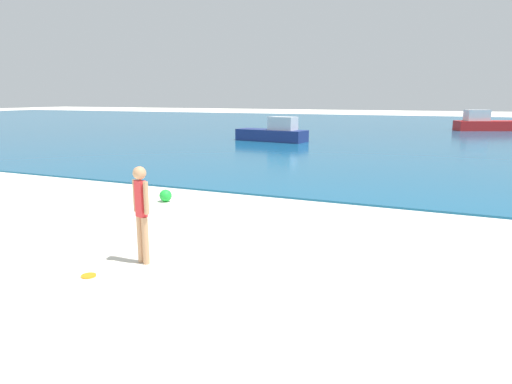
# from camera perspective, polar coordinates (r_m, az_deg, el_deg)

# --- Properties ---
(water) EXTENTS (160.00, 60.00, 0.06)m
(water) POSITION_cam_1_polar(r_m,az_deg,el_deg) (42.06, 19.10, 7.35)
(water) COLOR #14567F
(water) RESTS_ON ground
(person_standing) EXTENTS (0.37, 0.22, 1.68)m
(person_standing) POSITION_cam_1_polar(r_m,az_deg,el_deg) (7.95, -14.08, -2.06)
(person_standing) COLOR tan
(person_standing) RESTS_ON ground
(frisbee) EXTENTS (0.23, 0.23, 0.03)m
(frisbee) POSITION_cam_1_polar(r_m,az_deg,el_deg) (7.89, -20.12, -9.76)
(frisbee) COLOR orange
(frisbee) RESTS_ON ground
(boat_near) EXTENTS (4.68, 2.08, 1.54)m
(boat_near) POSITION_cam_1_polar(r_m,az_deg,el_deg) (28.96, 2.23, 7.38)
(boat_near) COLOR navy
(boat_near) RESTS_ON water
(boat_far) EXTENTS (5.21, 3.43, 1.70)m
(boat_far) POSITION_cam_1_polar(r_m,az_deg,el_deg) (42.61, 26.57, 7.65)
(boat_far) COLOR red
(boat_far) RESTS_ON water
(beach_ball) EXTENTS (0.34, 0.34, 0.34)m
(beach_ball) POSITION_cam_1_polar(r_m,az_deg,el_deg) (12.71, -11.19, -0.44)
(beach_ball) COLOR green
(beach_ball) RESTS_ON ground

